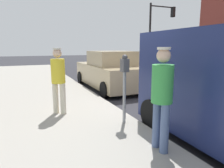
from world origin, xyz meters
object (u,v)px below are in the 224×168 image
at_px(parking_meter_near, 125,77).
at_px(traffic_light_corner, 159,26).
at_px(pedestrian_in_green, 162,93).
at_px(parked_sedan_behind, 110,72).
at_px(pedestrian_in_yellow, 58,77).

xyz_separation_m(parking_meter_near, traffic_light_corner, (-8.35, -10.35, 2.34)).
xyz_separation_m(pedestrian_in_green, traffic_light_corner, (-8.39, -11.72, 2.40)).
distance_m(pedestrian_in_green, traffic_light_corner, 14.61).
distance_m(parking_meter_near, parked_sedan_behind, 4.67).
xyz_separation_m(parked_sedan_behind, traffic_light_corner, (-6.85, -5.95, 2.77)).
bearing_deg(pedestrian_in_yellow, pedestrian_in_green, 115.25).
height_order(parking_meter_near, pedestrian_in_yellow, pedestrian_in_yellow).
bearing_deg(parked_sedan_behind, pedestrian_in_yellow, 49.51).
height_order(parking_meter_near, parked_sedan_behind, parking_meter_near).
bearing_deg(parked_sedan_behind, parking_meter_near, 71.14).
distance_m(pedestrian_in_yellow, parked_sedan_behind, 4.24).
xyz_separation_m(parking_meter_near, pedestrian_in_yellow, (1.24, -1.19, -0.08)).
distance_m(parked_sedan_behind, traffic_light_corner, 9.49).
height_order(pedestrian_in_yellow, traffic_light_corner, traffic_light_corner).
bearing_deg(traffic_light_corner, parked_sedan_behind, 40.97).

